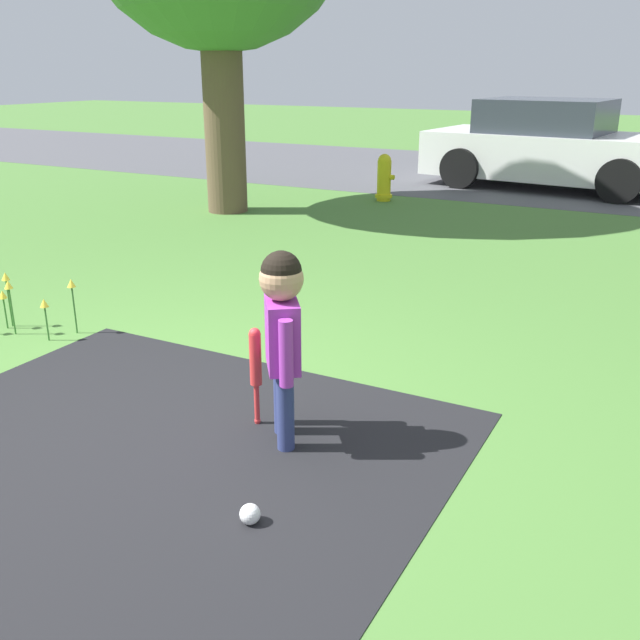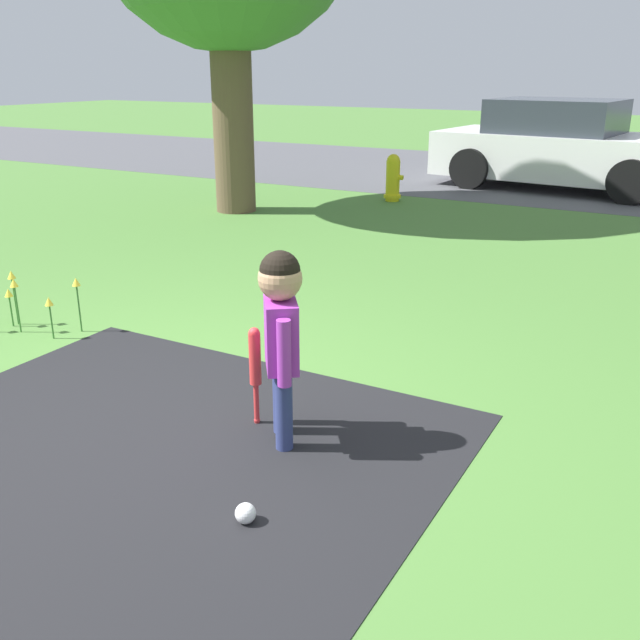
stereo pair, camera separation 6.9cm
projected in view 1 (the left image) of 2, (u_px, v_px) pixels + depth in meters
The scene contains 8 objects.
ground_plane at pixel (144, 420), 3.97m from camera, with size 60.00×60.00×0.00m, color #477533.
street_strip at pixel (541, 177), 12.69m from camera, with size 40.00×6.00×0.01m.
child at pixel (282, 322), 3.53m from camera, with size 0.29×0.35×1.03m.
baseball_bat at pixel (256, 363), 3.81m from camera, with size 0.06×0.06×0.56m.
sports_ball at pixel (250, 514), 3.06m from camera, with size 0.09×0.09×0.09m.
fire_hydrant at pixel (384, 178), 10.38m from camera, with size 0.28×0.25×0.68m.
parked_car at pixel (552, 147), 11.44m from camera, with size 4.11×2.32×1.38m.
flower_bed at pixel (18, 294), 5.18m from camera, with size 0.70×0.43×0.42m.
Camera 1 is at (2.54, -2.68, 1.86)m, focal length 40.00 mm.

